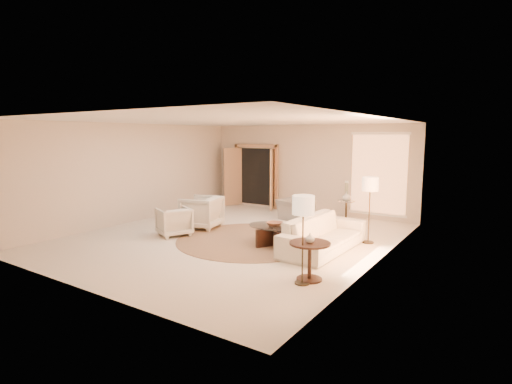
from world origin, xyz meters
The scene contains 18 objects.
room centered at (0.00, 0.00, 1.40)m, with size 7.04×8.04×2.83m.
windows_right centered at (3.45, 0.10, 1.35)m, with size 0.10×6.40×2.40m, color #FFA666, non-canonical shape.
window_back_corner centered at (2.30, 3.95, 1.35)m, with size 1.70×0.10×2.40m, color #FFA666, non-canonical shape.
curtains_right centered at (3.40, 1.00, 1.30)m, with size 0.06×5.20×2.60m, color tan, non-canonical shape.
french_doors centered at (-1.90, 3.82, 1.07)m, with size 1.95×0.66×2.16m.
area_rug centered at (0.51, 0.03, 0.01)m, with size 3.54×3.54×0.01m, color #482F20.
sofa centered at (2.29, 0.19, 0.37)m, with size 2.50×0.98×0.73m, color beige.
armchair_left centered at (-1.31, 0.34, 0.47)m, with size 0.92×0.86×0.95m, color beige.
armchair_right centered at (-1.34, -0.64, 0.38)m, with size 0.75×0.70×0.77m, color beige.
accent_chair centered at (0.30, 2.65, 0.41)m, with size 0.93×0.60×0.81m, color gray.
coffee_table centered at (1.21, -0.08, 0.29)m, with size 1.40×1.40×0.46m.
end_table centered at (2.82, -1.61, 0.45)m, with size 0.70×0.70×0.66m.
side_table centered at (1.57, 3.40, 0.36)m, with size 0.51×0.51×0.59m.
floor_lamp_near centered at (2.90, 1.31, 1.30)m, with size 0.37×0.37×1.53m.
floor_lamp_far centered at (2.80, -1.84, 1.27)m, with size 0.36×0.36×1.49m.
bowl centered at (1.21, -0.08, 0.50)m, with size 0.35×0.35×0.09m, color brown.
end_vase centered at (2.82, -1.61, 0.74)m, with size 0.16×0.16×0.16m, color silver.
side_vase centered at (1.57, 3.40, 0.72)m, with size 0.25×0.25×0.26m, color silver.
Camera 1 is at (5.67, -7.59, 2.44)m, focal length 28.00 mm.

